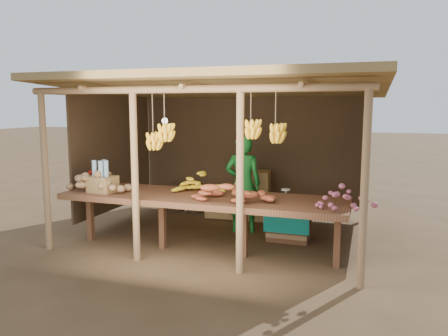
% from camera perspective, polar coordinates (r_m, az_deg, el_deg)
% --- Properties ---
extents(ground, '(60.00, 60.00, 0.00)m').
position_cam_1_polar(ground, '(6.99, -0.00, -8.55)').
color(ground, brown).
rests_on(ground, ground).
extents(stall_structure, '(4.70, 3.50, 2.43)m').
position_cam_1_polar(stall_structure, '(6.71, 0.33, 7.38)').
color(stall_structure, '#A27C53').
rests_on(stall_structure, ground).
extents(counter, '(3.90, 1.05, 0.80)m').
position_cam_1_polar(counter, '(5.94, -2.92, -4.18)').
color(counter, brown).
rests_on(counter, ground).
extents(potato_heap, '(1.17, 0.95, 0.37)m').
position_cam_1_polar(potato_heap, '(6.48, -16.04, -1.27)').
color(potato_heap, '#A17C53').
rests_on(potato_heap, counter).
extents(sweet_potato_heap, '(1.07, 0.72, 0.36)m').
position_cam_1_polar(sweet_potato_heap, '(5.56, 1.33, -2.50)').
color(sweet_potato_heap, '#A04929').
rests_on(sweet_potato_heap, counter).
extents(onion_heap, '(0.74, 0.50, 0.35)m').
position_cam_1_polar(onion_heap, '(5.22, 15.67, -3.52)').
color(onion_heap, '#B1566A').
rests_on(onion_heap, counter).
extents(banana_pile, '(0.71, 0.54, 0.35)m').
position_cam_1_polar(banana_pile, '(6.14, -3.22, -1.56)').
color(banana_pile, yellow).
rests_on(banana_pile, counter).
extents(tomato_basin, '(0.41, 0.41, 0.21)m').
position_cam_1_polar(tomato_basin, '(7.06, -16.29, -1.32)').
color(tomato_basin, navy).
rests_on(tomato_basin, counter).
extents(bottle_box, '(0.39, 0.32, 0.46)m').
position_cam_1_polar(bottle_box, '(6.36, -15.59, -1.50)').
color(bottle_box, '#A07B47').
rests_on(bottle_box, counter).
extents(vendor, '(0.64, 0.50, 1.55)m').
position_cam_1_polar(vendor, '(6.95, 2.50, -2.08)').
color(vendor, '#1B7A2B').
rests_on(vendor, ground).
extents(tarp_crate, '(0.67, 0.58, 0.80)m').
position_cam_1_polar(tarp_crate, '(6.69, 8.53, -6.50)').
color(tarp_crate, brown).
rests_on(tarp_crate, ground).
extents(carton_stack, '(1.16, 0.47, 0.86)m').
position_cam_1_polar(carton_stack, '(7.77, 2.52, -3.98)').
color(carton_stack, '#A07B47').
rests_on(carton_stack, ground).
extents(burlap_sacks, '(0.91, 0.48, 0.64)m').
position_cam_1_polar(burlap_sacks, '(8.40, -4.96, -3.80)').
color(burlap_sacks, '#4A3722').
rests_on(burlap_sacks, ground).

